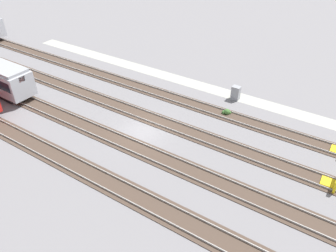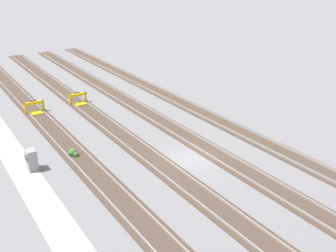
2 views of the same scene
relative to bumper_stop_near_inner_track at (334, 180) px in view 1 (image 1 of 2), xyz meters
name	(u,v)px [view 1 (image 1 of 2)]	position (x,y,z in m)	size (l,w,h in m)	color
ground_plane	(143,132)	(16.90, 2.36, -0.51)	(400.00, 400.00, 0.00)	slate
service_walkway	(198,85)	(16.90, -8.97, -0.51)	(54.00, 2.00, 0.01)	#9E9E93
rail_track_nearest	(180,100)	(16.90, -4.72, -0.47)	(90.00, 2.24, 0.21)	#47382D
rail_track_near_inner	(156,120)	(16.90, 0.00, -0.47)	(90.00, 2.24, 0.21)	#47382D
rail_track_middle	(127,144)	(16.90, 4.72, -0.47)	(90.00, 2.24, 0.21)	#47382D
rail_track_far_inner	(92,174)	(16.90, 9.43, -0.47)	(90.00, 2.24, 0.21)	#47382D
bumper_stop_near_inner_track	(334,180)	(0.00, 0.00, 0.00)	(1.34, 2.00, 1.22)	gold
electrical_cabinet	(236,93)	(11.84, -8.29, 0.29)	(0.90, 0.73, 1.60)	gray
weed_clump	(227,112)	(11.36, -4.96, -0.27)	(0.92, 0.70, 0.64)	#427033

